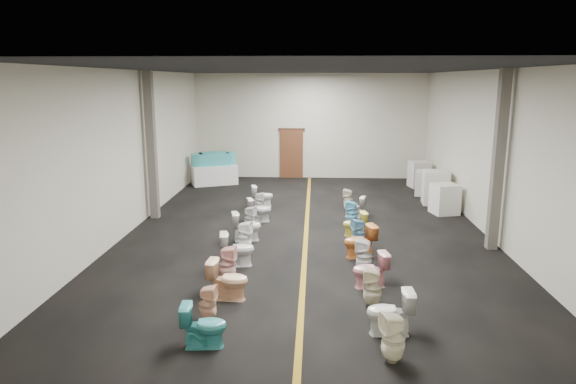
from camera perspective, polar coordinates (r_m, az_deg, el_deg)
name	(u,v)px	position (r m, az deg, el deg)	size (l,w,h in m)	color
floor	(306,229)	(14.89, 2.06, -4.11)	(16.00, 16.00, 0.00)	black
ceiling	(308,69)	(14.29, 2.20, 13.47)	(16.00, 16.00, 0.00)	black
wall_back	(310,126)	(22.37, 2.47, 7.30)	(10.00, 10.00, 0.00)	beige
wall_front	(296,237)	(6.59, 0.95, -5.06)	(10.00, 10.00, 0.00)	beige
wall_left	(132,150)	(15.34, -16.96, 4.44)	(16.00, 16.00, 0.00)	beige
wall_right	(489,153)	(15.19, 21.39, 4.06)	(16.00, 16.00, 0.00)	beige
aisle_stripe	(306,229)	(14.89, 2.06, -4.10)	(0.12, 15.60, 0.01)	olive
back_door	(292,154)	(22.47, 0.40, 4.26)	(1.00, 0.10, 2.10)	#562D19
door_frame	(292,129)	(22.35, 0.40, 6.97)	(1.15, 0.08, 0.10)	#331C11
column_left	(151,146)	(16.19, -14.93, 4.96)	(0.25, 0.25, 4.50)	#59544C
column_right	(498,161)	(13.70, 22.33, 3.16)	(0.25, 0.25, 4.50)	#59544C
display_table	(214,175)	(21.34, -8.19, 1.93)	(1.80, 0.90, 0.80)	white
bathtub	(214,158)	(21.23, -8.24, 3.71)	(1.77, 1.12, 0.55)	teal
appliance_crate_a	(445,199)	(17.19, 17.02, -0.74)	(0.75, 0.75, 0.97)	silver
appliance_crate_b	(435,187)	(18.45, 16.06, 0.49)	(0.84, 0.84, 1.16)	silver
appliance_crate_c	(427,183)	(19.80, 15.16, 0.96)	(0.80, 0.80, 0.91)	silver
appliance_crate_d	(419,174)	(21.21, 14.36, 1.92)	(0.72, 0.72, 1.03)	beige
toilet_left_0	(204,325)	(8.60, -9.32, -14.42)	(0.41, 0.72, 0.74)	teal
toilet_left_1	(208,304)	(9.40, -8.91, -12.18)	(0.31, 0.31, 0.68)	beige
toilet_left_2	(228,280)	(10.23, -6.68, -9.65)	(0.45, 0.79, 0.81)	#FDC599
toilet_left_3	(228,264)	(11.08, -6.74, -7.94)	(0.35, 0.36, 0.79)	beige
toilet_left_4	(237,249)	(11.96, -5.66, -6.33)	(0.45, 0.78, 0.80)	silver
toilet_left_5	(244,237)	(12.85, -4.87, -4.99)	(0.36, 0.37, 0.79)	white
toilet_left_6	(246,226)	(13.76, -4.64, -3.82)	(0.44, 0.78, 0.79)	silver
toilet_left_7	(250,218)	(14.72, -4.28, -2.92)	(0.31, 0.32, 0.70)	silver
toilet_left_8	(259,210)	(15.54, -3.22, -1.99)	(0.42, 0.73, 0.75)	silver
toilet_left_9	(259,203)	(16.51, -3.25, -1.24)	(0.31, 0.32, 0.69)	silver
toilet_left_10	(262,196)	(17.40, -2.88, -0.44)	(0.41, 0.72, 0.73)	white
toilet_right_0	(393,338)	(8.22, 11.63, -15.61)	(0.36, 0.37, 0.81)	beige
toilet_right_1	(390,312)	(9.02, 11.26, -12.99)	(0.44, 0.78, 0.80)	silver
toilet_right_2	(373,287)	(9.97, 9.39, -10.42)	(0.35, 0.36, 0.78)	beige
toilet_right_3	(370,270)	(10.86, 9.13, -8.55)	(0.42, 0.73, 0.75)	pink
toilet_right_4	(364,256)	(11.60, 8.44, -7.05)	(0.35, 0.36, 0.78)	silver
toilet_right_5	(360,241)	(12.57, 7.98, -5.45)	(0.45, 0.78, 0.80)	orange
toilet_right_6	(358,233)	(13.38, 7.83, -4.50)	(0.33, 0.34, 0.74)	#70A9CA
toilet_right_7	(355,224)	(14.29, 7.42, -3.52)	(0.37, 0.66, 0.67)	#F1E65C
toilet_right_8	(352,213)	(15.31, 7.10, -2.32)	(0.33, 0.34, 0.73)	#66B8DC
toilet_right_9	(354,207)	(16.17, 7.38, -1.63)	(0.38, 0.67, 0.68)	silver
toilet_right_10	(348,200)	(17.05, 6.72, -0.84)	(0.32, 0.32, 0.70)	beige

